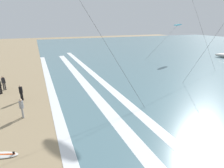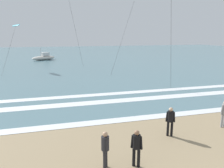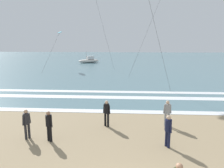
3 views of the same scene
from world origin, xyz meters
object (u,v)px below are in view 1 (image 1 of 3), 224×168
object	(u,v)px
surfer_right_near	(21,91)
kite_cyan_high_right	(178,25)
surfer_mid_group	(3,82)
surfer_left_near	(0,85)
surfer_background_far	(22,106)

from	to	relation	value
surfer_right_near	kite_cyan_high_right	xyz separation A→B (m)	(-11.00, 27.61, 5.69)
surfer_mid_group	surfer_left_near	size ratio (longest dim) A/B	1.00
surfer_left_near	kite_cyan_high_right	xyz separation A→B (m)	(-8.25, 29.77, 5.69)
surfer_right_near	surfer_mid_group	size ratio (longest dim) A/B	1.00
surfer_right_near	surfer_mid_group	bearing A→B (deg)	-154.01
surfer_mid_group	surfer_background_far	size ratio (longest dim) A/B	1.00
surfer_background_far	surfer_left_near	world-z (taller)	same
surfer_mid_group	kite_cyan_high_right	size ratio (longest dim) A/B	0.21
surfer_background_far	kite_cyan_high_right	world-z (taller)	kite_cyan_high_right
surfer_right_near	surfer_background_far	size ratio (longest dim) A/B	1.00
surfer_mid_group	kite_cyan_high_right	xyz separation A→B (m)	(-6.99, 29.56, 5.69)
surfer_mid_group	surfer_left_near	world-z (taller)	same
surfer_background_far	surfer_right_near	bearing A→B (deg)	-176.36
surfer_right_near	surfer_left_near	size ratio (longest dim) A/B	1.00
surfer_right_near	surfer_mid_group	distance (m)	4.46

